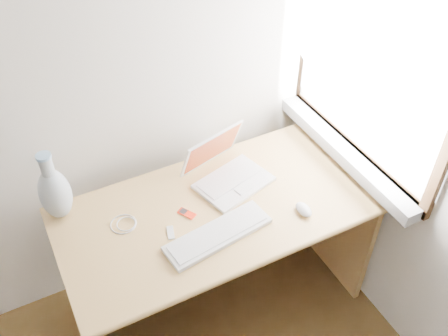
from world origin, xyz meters
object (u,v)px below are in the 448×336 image
laptop (229,170)px  desk (209,226)px  external_keyboard (218,234)px  vase (55,192)px

laptop → desk: bearing=-173.4°
laptop → external_keyboard: bearing=-140.6°
external_keyboard → vase: 0.69m
desk → laptop: (0.14, 0.06, 0.26)m
desk → vase: bearing=163.3°
external_keyboard → vase: vase is taller
laptop → vase: vase is taller
desk → laptop: size_ratio=3.68×
laptop → external_keyboard: laptop is taller
desk → external_keyboard: bearing=-105.6°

